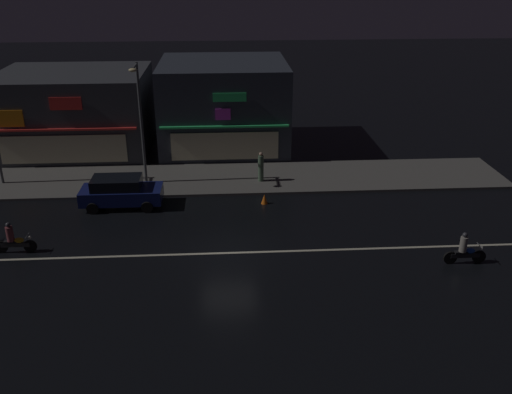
{
  "coord_description": "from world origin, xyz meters",
  "views": [
    {
      "loc": [
        -0.09,
        -21.93,
        12.37
      ],
      "look_at": [
        1.49,
        3.44,
        1.26
      ],
      "focal_mm": 38.48,
      "sensor_mm": 36.0,
      "label": 1
    }
  ],
  "objects_px": {
    "pedestrian_on_sidewalk": "(261,168)",
    "motorcycle_opposite_lane": "(13,240)",
    "parked_car_near_kerb": "(120,191)",
    "motorcycle_following": "(465,251)",
    "streetlamp_mid": "(140,115)",
    "traffic_cone": "(264,199)"
  },
  "relations": [
    {
      "from": "parked_car_near_kerb",
      "to": "motorcycle_following",
      "type": "relative_size",
      "value": 2.26
    },
    {
      "from": "motorcycle_opposite_lane",
      "to": "traffic_cone",
      "type": "distance_m",
      "value": 12.7
    },
    {
      "from": "traffic_cone",
      "to": "motorcycle_following",
      "type": "bearing_deg",
      "value": -40.06
    },
    {
      "from": "parked_car_near_kerb",
      "to": "motorcycle_opposite_lane",
      "type": "distance_m",
      "value": 6.31
    },
    {
      "from": "streetlamp_mid",
      "to": "motorcycle_opposite_lane",
      "type": "distance_m",
      "value": 9.9
    },
    {
      "from": "motorcycle_opposite_lane",
      "to": "pedestrian_on_sidewalk",
      "type": "bearing_deg",
      "value": 25.29
    },
    {
      "from": "parked_car_near_kerb",
      "to": "motorcycle_following",
      "type": "distance_m",
      "value": 17.49
    },
    {
      "from": "streetlamp_mid",
      "to": "traffic_cone",
      "type": "height_order",
      "value": "streetlamp_mid"
    },
    {
      "from": "pedestrian_on_sidewalk",
      "to": "streetlamp_mid",
      "type": "bearing_deg",
      "value": 34.47
    },
    {
      "from": "pedestrian_on_sidewalk",
      "to": "parked_car_near_kerb",
      "type": "height_order",
      "value": "pedestrian_on_sidewalk"
    },
    {
      "from": "pedestrian_on_sidewalk",
      "to": "parked_car_near_kerb",
      "type": "relative_size",
      "value": 0.42
    },
    {
      "from": "motorcycle_following",
      "to": "parked_car_near_kerb",
      "type": "bearing_deg",
      "value": -19.05
    },
    {
      "from": "parked_car_near_kerb",
      "to": "motorcycle_following",
      "type": "bearing_deg",
      "value": -23.8
    },
    {
      "from": "pedestrian_on_sidewalk",
      "to": "motorcycle_opposite_lane",
      "type": "xyz_separation_m",
      "value": [
        -11.8,
        -7.73,
        -0.35
      ]
    },
    {
      "from": "motorcycle_opposite_lane",
      "to": "traffic_cone",
      "type": "xyz_separation_m",
      "value": [
        11.79,
        4.72,
        -0.36
      ]
    },
    {
      "from": "motorcycle_opposite_lane",
      "to": "traffic_cone",
      "type": "height_order",
      "value": "motorcycle_opposite_lane"
    },
    {
      "from": "parked_car_near_kerb",
      "to": "motorcycle_opposite_lane",
      "type": "relative_size",
      "value": 2.26
    },
    {
      "from": "streetlamp_mid",
      "to": "parked_car_near_kerb",
      "type": "height_order",
      "value": "streetlamp_mid"
    },
    {
      "from": "parked_car_near_kerb",
      "to": "motorcycle_following",
      "type": "xyz_separation_m",
      "value": [
        16.0,
        -7.06,
        -0.24
      ]
    },
    {
      "from": "pedestrian_on_sidewalk",
      "to": "motorcycle_following",
      "type": "height_order",
      "value": "pedestrian_on_sidewalk"
    },
    {
      "from": "motorcycle_following",
      "to": "traffic_cone",
      "type": "relative_size",
      "value": 3.45
    },
    {
      "from": "motorcycle_following",
      "to": "motorcycle_opposite_lane",
      "type": "relative_size",
      "value": 1.0
    }
  ]
}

